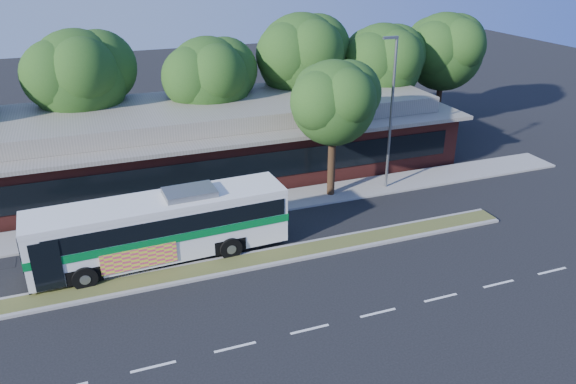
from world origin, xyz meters
The scene contains 12 objects.
ground centered at (0.00, 0.00, 0.00)m, with size 120.00×120.00×0.00m, color black.
median_strip centered at (0.00, 0.60, 0.07)m, with size 26.00×1.10×0.15m, color #3F4A1F.
sidewalk centered at (0.00, 6.40, 0.06)m, with size 44.00×2.60×0.12m, color gray.
plaza_building centered at (0.00, 12.99, 2.13)m, with size 33.20×11.20×4.45m.
lamp_post centered at (9.56, 6.00, 4.90)m, with size 0.93×0.18×9.07m.
tree_bg_b centered at (-6.57, 16.14, 6.14)m, with size 6.69×6.00×9.00m.
tree_bg_c centered at (1.40, 15.13, 5.59)m, with size 6.24×5.60×8.26m.
tree_bg_d centered at (8.45, 16.15, 6.42)m, with size 6.91×6.20×9.37m.
tree_bg_e centered at (14.42, 15.14, 5.74)m, with size 6.47×5.80×8.50m.
tree_bg_f centered at (20.43, 16.14, 6.06)m, with size 6.69×6.00×8.92m.
transit_bus centered at (-4.37, 2.40, 1.85)m, with size 11.93×3.15×3.32m.
sidewalk_tree centered at (6.34, 6.31, 5.72)m, with size 5.29×4.74×7.99m.
Camera 1 is at (-7.02, -21.27, 13.74)m, focal length 35.00 mm.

